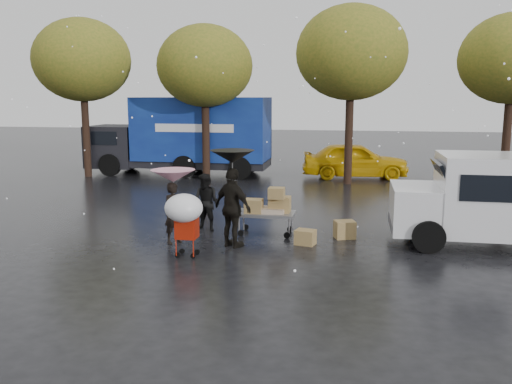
% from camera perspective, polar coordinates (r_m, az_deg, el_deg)
% --- Properties ---
extents(ground, '(90.00, 90.00, 0.00)m').
position_cam_1_polar(ground, '(13.12, -2.23, -5.72)').
color(ground, black).
rests_on(ground, ground).
extents(person_pink, '(0.62, 0.66, 1.51)m').
position_cam_1_polar(person_pink, '(13.38, -8.62, -2.19)').
color(person_pink, black).
rests_on(person_pink, ground).
extents(person_middle, '(0.89, 0.79, 1.54)m').
position_cam_1_polar(person_middle, '(14.51, -5.27, -1.09)').
color(person_middle, black).
rests_on(person_middle, ground).
extents(person_black, '(1.20, 0.98, 1.91)m').
position_cam_1_polar(person_black, '(12.85, -2.46, -1.67)').
color(person_black, black).
rests_on(person_black, ground).
extents(umbrella_pink, '(1.08, 1.08, 1.82)m').
position_cam_1_polar(umbrella_pink, '(13.22, -8.72, 1.68)').
color(umbrella_pink, '#4C4C4C').
rests_on(umbrella_pink, ground).
extents(umbrella_black, '(1.04, 1.04, 2.33)m').
position_cam_1_polar(umbrella_black, '(12.66, -2.50, 3.73)').
color(umbrella_black, '#4C4C4C').
rests_on(umbrella_black, ground).
extents(vendor_cart, '(1.52, 0.80, 1.27)m').
position_cam_1_polar(vendor_cart, '(14.04, 1.37, -1.61)').
color(vendor_cart, slate).
rests_on(vendor_cart, ground).
extents(shopping_cart, '(0.84, 0.84, 1.46)m').
position_cam_1_polar(shopping_cart, '(12.02, -7.56, -2.05)').
color(shopping_cart, '#B21D0A').
rests_on(shopping_cart, ground).
extents(white_van, '(4.91, 2.18, 2.20)m').
position_cam_1_polar(white_van, '(14.21, 24.68, -0.62)').
color(white_van, white).
rests_on(white_van, ground).
extents(blue_truck, '(8.30, 2.60, 3.50)m').
position_cam_1_polar(blue_truck, '(25.05, -7.52, 5.86)').
color(blue_truck, navy).
rests_on(blue_truck, ground).
extents(box_ground_near, '(0.59, 0.53, 0.45)m').
position_cam_1_polar(box_ground_near, '(13.97, 9.32, -3.91)').
color(box_ground_near, olive).
rests_on(box_ground_near, ground).
extents(box_ground_far, '(0.54, 0.46, 0.36)m').
position_cam_1_polar(box_ground_far, '(13.27, 5.21, -4.76)').
color(box_ground_far, olive).
rests_on(box_ground_far, ground).
extents(yellow_taxi, '(4.76, 2.30, 1.57)m').
position_cam_1_polar(yellow_taxi, '(24.20, 10.39, 3.32)').
color(yellow_taxi, '#E3AD0B').
rests_on(yellow_taxi, ground).
extents(tree_row, '(21.60, 4.40, 7.12)m').
position_cam_1_polar(tree_row, '(22.59, 2.22, 13.78)').
color(tree_row, black).
rests_on(tree_row, ground).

